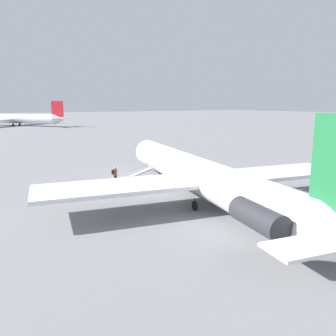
{
  "coord_description": "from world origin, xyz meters",
  "views": [
    {
      "loc": [
        -20.63,
        16.5,
        7.79
      ],
      "look_at": [
        4.09,
        -0.05,
        1.97
      ],
      "focal_mm": 35.0,
      "sensor_mm": 36.0,
      "label": 1
    }
  ],
  "objects_px": {
    "airplane_main": "(201,176)",
    "airplane_far_left": "(9,118)",
    "passenger": "(115,174)",
    "boarding_stairs": "(126,178)"
  },
  "relations": [
    {
      "from": "airplane_main",
      "to": "passenger",
      "type": "distance_m",
      "value": 10.13
    },
    {
      "from": "passenger",
      "to": "boarding_stairs",
      "type": "bearing_deg",
      "value": 17.24
    },
    {
      "from": "passenger",
      "to": "airplane_far_left",
      "type": "bearing_deg",
      "value": 100.04
    },
    {
      "from": "passenger",
      "to": "airplane_main",
      "type": "bearing_deg",
      "value": -59.36
    },
    {
      "from": "airplane_main",
      "to": "boarding_stairs",
      "type": "distance_m",
      "value": 10.02
    },
    {
      "from": "airplane_far_left",
      "to": "passenger",
      "type": "distance_m",
      "value": 104.28
    },
    {
      "from": "boarding_stairs",
      "to": "passenger",
      "type": "height_order",
      "value": "boarding_stairs"
    },
    {
      "from": "airplane_far_left",
      "to": "boarding_stairs",
      "type": "bearing_deg",
      "value": 141.51
    },
    {
      "from": "airplane_main",
      "to": "airplane_far_left",
      "type": "xyz_separation_m",
      "value": [
        113.71,
        -2.57,
        0.42
      ]
    },
    {
      "from": "boarding_stairs",
      "to": "airplane_far_left",
      "type": "bearing_deg",
      "value": 100.72
    }
  ]
}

